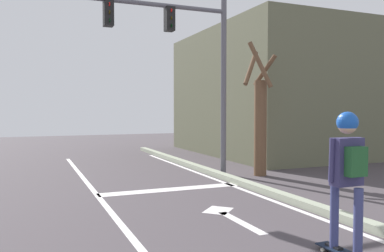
% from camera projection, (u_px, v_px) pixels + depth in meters
% --- Properties ---
extents(lane_line_center, '(0.12, 20.00, 0.01)m').
position_uv_depth(lane_line_center, '(132.00, 238.00, 5.71)').
color(lane_line_center, silver).
rests_on(lane_line_center, ground).
extents(lane_line_curbside, '(0.12, 20.00, 0.01)m').
position_uv_depth(lane_line_curbside, '(313.00, 215.00, 6.95)').
color(lane_line_curbside, silver).
rests_on(lane_line_curbside, ground).
extents(stop_bar, '(3.38, 0.40, 0.01)m').
position_uv_depth(stop_bar, '(171.00, 189.00, 9.23)').
color(stop_bar, silver).
rests_on(stop_bar, ground).
extents(lane_arrow_stem, '(0.16, 1.40, 0.01)m').
position_uv_depth(lane_arrow_stem, '(241.00, 222.00, 6.53)').
color(lane_arrow_stem, silver).
rests_on(lane_arrow_stem, ground).
extents(lane_arrow_head, '(0.71, 0.71, 0.01)m').
position_uv_depth(lane_arrow_head, '(218.00, 210.00, 7.32)').
color(lane_arrow_head, silver).
rests_on(lane_arrow_head, ground).
extents(curb_strip, '(0.24, 24.00, 0.14)m').
position_uv_depth(curb_strip, '(324.00, 210.00, 7.04)').
color(curb_strip, '#9DA48C').
rests_on(curb_strip, ground).
extents(skater, '(0.49, 0.64, 1.76)m').
position_uv_depth(skater, '(348.00, 163.00, 4.89)').
color(skater, navy).
rests_on(skater, skateboard).
extents(traffic_signal_mast, '(4.98, 0.34, 4.98)m').
position_uv_depth(traffic_signal_mast, '(179.00, 47.00, 10.76)').
color(traffic_signal_mast, '#595861').
rests_on(traffic_signal_mast, ground).
extents(roadside_tree, '(1.05, 1.04, 3.73)m').
position_uv_depth(roadside_tree, '(260.00, 120.00, 11.14)').
color(roadside_tree, brown).
rests_on(roadside_tree, ground).
extents(building_block, '(12.68, 8.37, 5.14)m').
position_uv_depth(building_block, '(333.00, 94.00, 18.32)').
color(building_block, '#63654B').
rests_on(building_block, ground).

